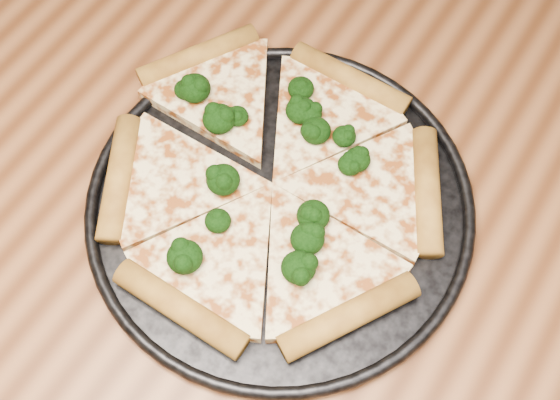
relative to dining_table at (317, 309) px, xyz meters
The scene contains 4 objects.
dining_table is the anchor object (origin of this frame).
pizza_pan 0.13m from the dining_table, 150.55° to the left, with size 0.37×0.37×0.02m.
pizza 0.15m from the dining_table, 149.78° to the left, with size 0.37×0.32×0.03m.
broccoli_florets 0.17m from the dining_table, 148.39° to the left, with size 0.23×0.24×0.02m.
Camera 1 is at (0.10, -0.22, 1.37)m, focal length 46.03 mm.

